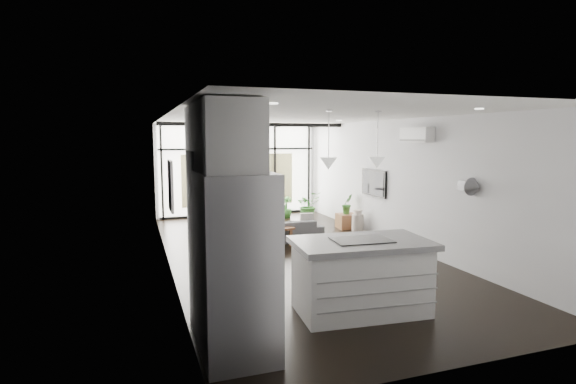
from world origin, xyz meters
TOP-DOWN VIEW (x-y plane):
  - floor at (0.00, 0.00)m, footprint 5.00×10.00m
  - ceiling at (0.00, 0.00)m, footprint 5.00×10.00m
  - wall_left at (-2.50, 0.00)m, footprint 0.02×10.00m
  - wall_right at (2.50, 0.00)m, footprint 0.02×10.00m
  - wall_back at (0.00, 5.00)m, footprint 5.00×0.02m
  - wall_front at (0.00, -5.00)m, footprint 5.00×0.02m
  - glazing at (0.00, 4.88)m, footprint 5.00×0.20m
  - skylight at (0.00, 4.00)m, footprint 4.70×1.90m
  - neighbour_building at (0.00, 4.95)m, footprint 3.50×0.02m
  - island at (-0.19, -3.30)m, footprint 1.93×1.25m
  - cooktop at (-0.19, -3.30)m, footprint 0.83×0.59m
  - fridge at (-2.07, -3.95)m, footprint 0.79×0.98m
  - appliance_column at (-2.17, -3.15)m, footprint 0.58×0.61m
  - upper_cabinets at (-2.12, -3.50)m, footprint 0.62×1.75m
  - pendant_left at (-0.40, -2.65)m, footprint 0.26×0.26m
  - pendant_right at (0.40, -2.65)m, footprint 0.26×0.26m
  - sofa at (0.21, 1.08)m, footprint 1.71×0.53m
  - console_bench at (-0.38, 0.57)m, footprint 1.32×0.68m
  - pouf at (0.25, 1.98)m, footprint 0.53×0.53m
  - crate at (2.25, 1.99)m, footprint 0.54×0.54m
  - plant_tall at (1.80, 3.66)m, footprint 0.90×0.96m
  - plant_med at (1.21, 3.99)m, footprint 0.62×0.73m
  - plant_crate at (2.25, 1.99)m, footprint 0.41×0.59m
  - milk_can at (2.25, 1.39)m, footprint 0.32×0.32m
  - bistro_set at (0.08, 4.34)m, footprint 1.61×0.78m
  - tv at (2.46, 1.00)m, footprint 0.05×1.10m
  - ac_unit at (2.38, -0.80)m, footprint 0.22×0.90m
  - framed_art at (-2.47, -0.50)m, footprint 0.04×0.70m

SIDE VIEW (x-z plane):
  - floor at x=0.00m, z-range 0.00..0.00m
  - plant_med at x=1.21m, z-range 0.00..0.36m
  - pouf at x=0.25m, z-range 0.00..0.36m
  - crate at x=2.25m, z-range 0.00..0.38m
  - console_bench at x=-0.38m, z-range 0.00..0.41m
  - milk_can at x=2.25m, z-range 0.00..0.58m
  - plant_tall at x=1.80m, z-range 0.00..0.63m
  - sofa at x=0.21m, z-range 0.00..0.67m
  - bistro_set at x=0.08m, z-range 0.00..0.75m
  - plant_crate at x=2.25m, z-range 0.38..0.62m
  - island at x=-0.19m, z-range 0.00..1.01m
  - fridge at x=-2.07m, z-range 0.00..2.03m
  - cooktop at x=-0.19m, z-range 1.01..1.02m
  - neighbour_building at x=0.00m, z-range 0.30..1.90m
  - appliance_column at x=-2.17m, z-range 0.00..2.24m
  - tv at x=2.46m, z-range 0.98..1.62m
  - wall_left at x=-2.50m, z-range 0.00..2.80m
  - wall_right at x=2.50m, z-range 0.00..2.80m
  - wall_back at x=0.00m, z-range 0.00..2.80m
  - wall_front at x=0.00m, z-range 0.00..2.80m
  - glazing at x=0.00m, z-range 0.00..2.80m
  - framed_art at x=-2.47m, z-range 1.10..2.00m
  - pendant_left at x=-0.40m, z-range 1.93..2.11m
  - pendant_right at x=0.40m, z-range 1.93..2.11m
  - upper_cabinets at x=-2.12m, z-range 1.92..2.78m
  - ac_unit at x=2.38m, z-range 2.30..2.60m
  - skylight at x=0.00m, z-range 2.74..2.80m
  - ceiling at x=0.00m, z-range 2.80..2.80m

